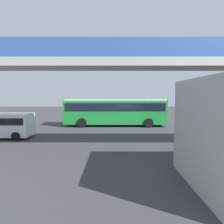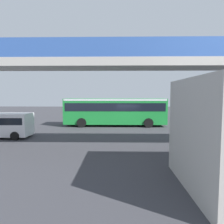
{
  "view_description": "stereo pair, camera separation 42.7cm",
  "coord_description": "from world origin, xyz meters",
  "px_view_note": "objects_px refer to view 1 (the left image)",
  "views": [
    {
      "loc": [
        1.72,
        23.41,
        3.57
      ],
      "look_at": [
        1.78,
        -0.5,
        1.6
      ],
      "focal_mm": 33.3,
      "sensor_mm": 36.0,
      "label": 1
    },
    {
      "loc": [
        1.29,
        23.41,
        3.57
      ],
      "look_at": [
        1.78,
        -0.5,
        1.6
      ],
      "focal_mm": 33.3,
      "sensor_mm": 36.0,
      "label": 2
    }
  ],
  "objects_px": {
    "pedestrian": "(164,116)",
    "traffic_sign": "(130,108)",
    "city_bus": "(115,110)",
    "parked_van": "(2,124)"
  },
  "relations": [
    {
      "from": "parked_van",
      "to": "traffic_sign",
      "type": "distance_m",
      "value": 15.55
    },
    {
      "from": "city_bus",
      "to": "traffic_sign",
      "type": "xyz_separation_m",
      "value": [
        -2.07,
        -3.53,
        0.01
      ]
    },
    {
      "from": "city_bus",
      "to": "pedestrian",
      "type": "height_order",
      "value": "city_bus"
    },
    {
      "from": "city_bus",
      "to": "traffic_sign",
      "type": "relative_size",
      "value": 4.12
    },
    {
      "from": "pedestrian",
      "to": "traffic_sign",
      "type": "relative_size",
      "value": 0.64
    },
    {
      "from": "city_bus",
      "to": "parked_van",
      "type": "relative_size",
      "value": 2.4
    },
    {
      "from": "city_bus",
      "to": "pedestrian",
      "type": "relative_size",
      "value": 6.44
    },
    {
      "from": "parked_van",
      "to": "pedestrian",
      "type": "height_order",
      "value": "parked_van"
    },
    {
      "from": "traffic_sign",
      "to": "parked_van",
      "type": "bearing_deg",
      "value": 42.08
    },
    {
      "from": "parked_van",
      "to": "pedestrian",
      "type": "distance_m",
      "value": 18.22
    }
  ]
}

